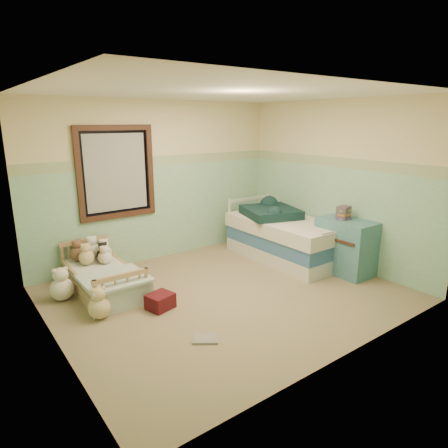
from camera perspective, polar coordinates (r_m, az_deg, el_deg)
floor at (r=5.22m, az=0.41°, el=-10.09°), size 4.20×3.60×0.02m
ceiling at (r=4.74m, az=0.47°, el=18.73°), size 4.20×3.60×0.02m
wall_back at (r=6.33m, az=-9.47°, el=6.12°), size 4.20×0.04×2.50m
wall_front at (r=3.59m, az=17.99°, el=-1.07°), size 4.20×0.04×2.50m
wall_left at (r=3.96m, az=-24.61°, el=-0.25°), size 0.04×3.60×2.50m
wall_right at (r=6.29m, az=15.97°, el=5.69°), size 0.04×3.60×2.50m
wainscot_mint at (r=6.41m, az=-9.22°, el=1.68°), size 4.20×0.01×1.50m
border_strip at (r=6.28m, az=-9.53°, el=9.03°), size 4.20×0.01×0.15m
window_frame at (r=5.98m, az=-15.37°, el=7.23°), size 1.16×0.06×1.36m
window_blinds at (r=5.99m, az=-15.41°, el=7.23°), size 0.92×0.01×1.12m
toddler_bed_frame at (r=5.50m, az=-17.17°, el=-8.31°), size 0.70×1.39×0.18m
toddler_mattress at (r=5.44m, az=-17.29°, el=-6.86°), size 0.64×1.33×0.12m
patchwork_quilt at (r=5.03m, az=-15.67°, el=-7.62°), size 0.76×0.70×0.03m
plush_bed_brown at (r=5.80m, az=-20.48°, el=-4.07°), size 0.21×0.21×0.21m
plush_bed_white at (r=5.85m, az=-18.61°, el=-3.69°), size 0.22×0.22×0.22m
plush_bed_tan at (r=5.61m, az=-19.35°, el=-4.60°), size 0.21×0.21×0.21m
plush_bed_dark at (r=5.68m, az=-17.13°, el=-4.30°), size 0.18×0.18×0.18m
plush_floor_cream at (r=5.37m, az=-22.49°, el=-8.73°), size 0.29×0.29×0.29m
plush_floor_tan at (r=4.77m, az=-17.66°, el=-11.53°), size 0.26×0.26×0.26m
twin_bed_frame at (r=6.48m, az=8.76°, el=-4.06°), size 0.94×1.87×0.22m
twin_boxspring at (r=6.41m, az=8.84°, el=-2.20°), size 0.94×1.87×0.22m
twin_mattress at (r=6.35m, az=8.91°, el=-0.30°), size 0.97×1.91×0.22m
teal_blanket at (r=6.48m, az=6.78°, el=1.73°), size 1.01×1.04×0.14m
dresser at (r=6.02m, az=17.26°, el=-3.14°), size 0.50×0.80×0.80m
book_stack at (r=5.94m, az=16.99°, el=1.59°), size 0.22×0.18×0.19m
red_pillow at (r=4.84m, az=-9.25°, el=-11.03°), size 0.35×0.32×0.18m
floor_book at (r=4.21m, az=-2.73°, el=-16.28°), size 0.33×0.32×0.02m
extra_plush_0 at (r=5.75m, az=-17.01°, el=-3.97°), size 0.20×0.20×0.20m
extra_plush_1 at (r=5.58m, az=-17.02°, el=-4.68°), size 0.17×0.17×0.17m
extra_plush_2 at (r=5.58m, az=-16.82°, el=-4.70°), size 0.17×0.17×0.17m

